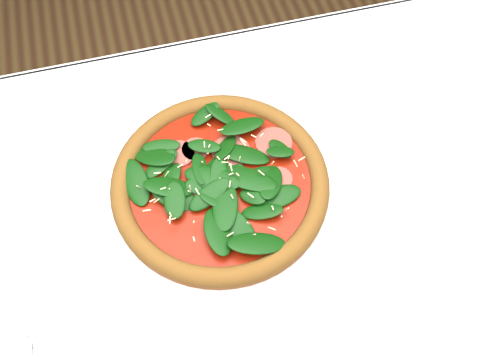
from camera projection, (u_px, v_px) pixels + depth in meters
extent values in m
cube|color=white|center=(217.00, 256.00, 0.76)|extent=(1.20, 0.80, 0.04)
cylinder|color=#4E301F|center=(402.00, 138.00, 1.32)|extent=(0.06, 0.06, 0.71)
cube|color=white|center=(170.00, 88.00, 1.03)|extent=(1.20, 0.01, 0.22)
cylinder|color=silver|center=(220.00, 189.00, 0.78)|extent=(0.36, 0.36, 0.01)
torus|color=silver|center=(220.00, 188.00, 0.78)|extent=(0.36, 0.36, 0.01)
cylinder|color=brown|center=(220.00, 185.00, 0.77)|extent=(0.41, 0.41, 0.01)
torus|color=#B37029|center=(220.00, 182.00, 0.77)|extent=(0.41, 0.41, 0.03)
cylinder|color=#921F05|center=(220.00, 182.00, 0.77)|extent=(0.34, 0.34, 0.00)
cylinder|color=brown|center=(220.00, 181.00, 0.76)|extent=(0.30, 0.30, 0.00)
ellipsoid|color=#0A380A|center=(220.00, 177.00, 0.75)|extent=(0.33, 0.33, 0.02)
cylinder|color=#FBEBA4|center=(220.00, 175.00, 0.75)|extent=(0.30, 0.30, 0.00)
cylinder|color=white|center=(39.00, 335.00, 0.68)|extent=(0.07, 0.07, 0.00)
cylinder|color=white|center=(25.00, 324.00, 0.64)|extent=(0.01, 0.01, 0.10)
cube|color=silver|center=(27.00, 332.00, 0.67)|extent=(0.03, 0.05, 0.00)
cylinder|color=silver|center=(465.00, 271.00, 0.72)|extent=(0.15, 0.15, 0.01)
torus|color=silver|center=(466.00, 270.00, 0.72)|extent=(0.15, 0.15, 0.01)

